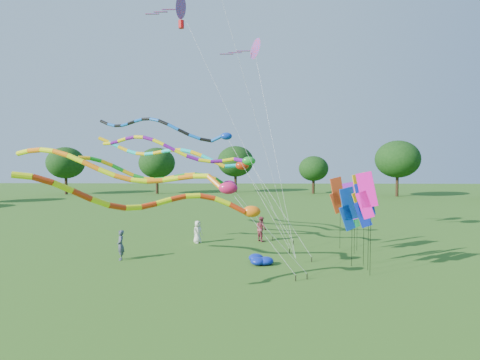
{
  "coord_description": "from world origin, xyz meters",
  "views": [
    {
      "loc": [
        -0.18,
        -18.75,
        6.01
      ],
      "look_at": [
        -0.72,
        4.39,
        4.8
      ],
      "focal_mm": 30.0,
      "sensor_mm": 36.0,
      "label": 1
    }
  ],
  "objects_px": {
    "person_b": "(121,245)",
    "person_c": "(261,229)",
    "tube_kite_red": "(177,202)",
    "blue_nylon_heap": "(265,261)",
    "person_a": "(198,232)",
    "tube_kite_orange": "(148,174)"
  },
  "relations": [
    {
      "from": "tube_kite_red",
      "to": "person_b",
      "type": "bearing_deg",
      "value": 101.5
    },
    {
      "from": "person_b",
      "to": "person_a",
      "type": "bearing_deg",
      "value": 120.68
    },
    {
      "from": "tube_kite_red",
      "to": "blue_nylon_heap",
      "type": "xyz_separation_m",
      "value": [
        4.03,
        5.61,
        -3.97
      ]
    },
    {
      "from": "blue_nylon_heap",
      "to": "person_b",
      "type": "relative_size",
      "value": 0.86
    },
    {
      "from": "tube_kite_orange",
      "to": "person_a",
      "type": "relative_size",
      "value": 9.21
    },
    {
      "from": "tube_kite_red",
      "to": "person_c",
      "type": "distance_m",
      "value": 13.03
    },
    {
      "from": "tube_kite_orange",
      "to": "person_c",
      "type": "bearing_deg",
      "value": 62.89
    },
    {
      "from": "tube_kite_orange",
      "to": "blue_nylon_heap",
      "type": "relative_size",
      "value": 9.66
    },
    {
      "from": "tube_kite_orange",
      "to": "person_b",
      "type": "height_order",
      "value": "tube_kite_orange"
    },
    {
      "from": "person_a",
      "to": "person_b",
      "type": "height_order",
      "value": "person_b"
    },
    {
      "from": "tube_kite_red",
      "to": "tube_kite_orange",
      "type": "bearing_deg",
      "value": 97.16
    },
    {
      "from": "tube_kite_red",
      "to": "person_c",
      "type": "xyz_separation_m",
      "value": [
        4.0,
        11.97,
        -3.24
      ]
    },
    {
      "from": "tube_kite_red",
      "to": "person_a",
      "type": "distance_m",
      "value": 11.75
    },
    {
      "from": "blue_nylon_heap",
      "to": "person_b",
      "type": "bearing_deg",
      "value": 175.26
    },
    {
      "from": "tube_kite_orange",
      "to": "person_c",
      "type": "height_order",
      "value": "tube_kite_orange"
    },
    {
      "from": "person_b",
      "to": "person_c",
      "type": "xyz_separation_m",
      "value": [
        8.54,
        5.65,
        0.02
      ]
    },
    {
      "from": "person_a",
      "to": "person_c",
      "type": "height_order",
      "value": "person_c"
    },
    {
      "from": "person_a",
      "to": "person_c",
      "type": "xyz_separation_m",
      "value": [
        4.57,
        0.72,
        0.11
      ]
    },
    {
      "from": "person_a",
      "to": "tube_kite_orange",
      "type": "bearing_deg",
      "value": -153.32
    },
    {
      "from": "person_c",
      "to": "person_a",
      "type": "bearing_deg",
      "value": 66.39
    },
    {
      "from": "blue_nylon_heap",
      "to": "person_a",
      "type": "distance_m",
      "value": 7.3
    },
    {
      "from": "tube_kite_orange",
      "to": "blue_nylon_heap",
      "type": "height_order",
      "value": "tube_kite_orange"
    }
  ]
}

